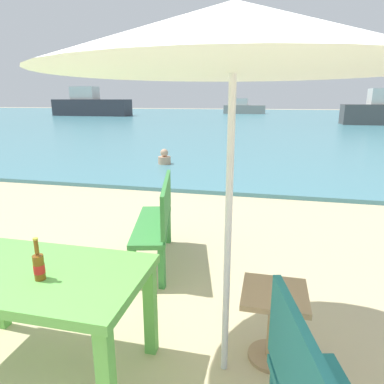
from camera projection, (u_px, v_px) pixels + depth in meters
name	position (u px, v px, depth m)	size (l,w,h in m)	color
sea_water	(265.00, 119.00, 29.97)	(120.00, 50.00, 0.08)	teal
picnic_table_green	(36.00, 286.00, 2.17)	(1.40, 0.80, 0.76)	#60B24C
beer_bottle_amber	(39.00, 265.00, 2.02)	(0.07, 0.07, 0.26)	brown
patio_umbrella	(234.00, 38.00, 1.81)	(2.10, 2.10, 2.30)	silver
side_table_wood	(273.00, 315.00, 2.37)	(0.44, 0.44, 0.54)	tan
bench_green_left	(158.00, 217.00, 3.75)	(0.63, 1.25, 0.95)	#3D8C42
swimmer_person	(164.00, 158.00, 9.23)	(0.34, 0.34, 0.41)	tan
boat_tanker	(91.00, 105.00, 34.46)	(7.80, 2.13, 2.84)	#38383F
boat_ferry	(244.00, 108.00, 38.91)	(4.64, 1.27, 1.69)	gray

